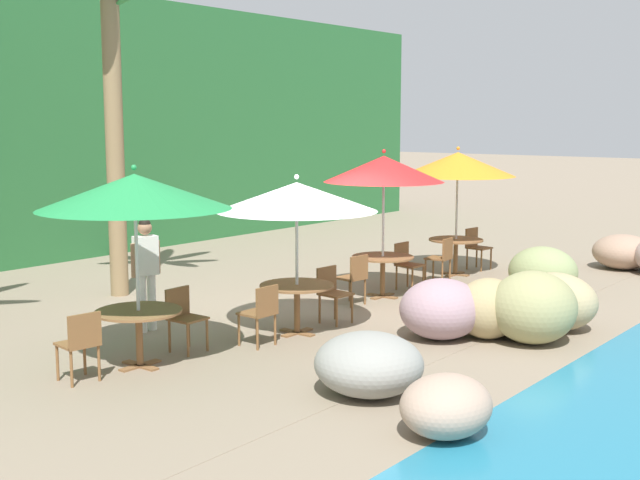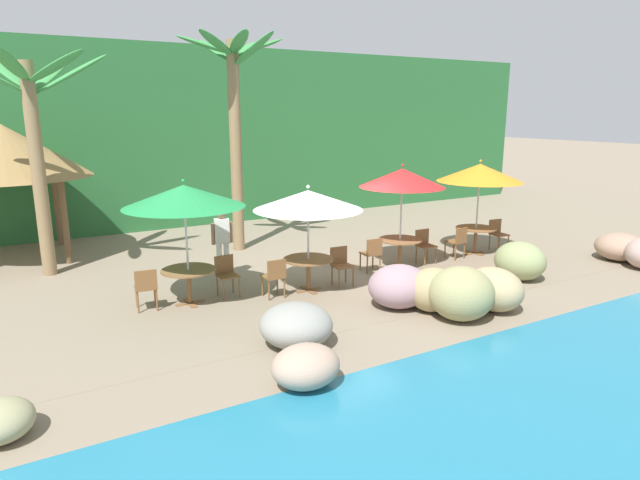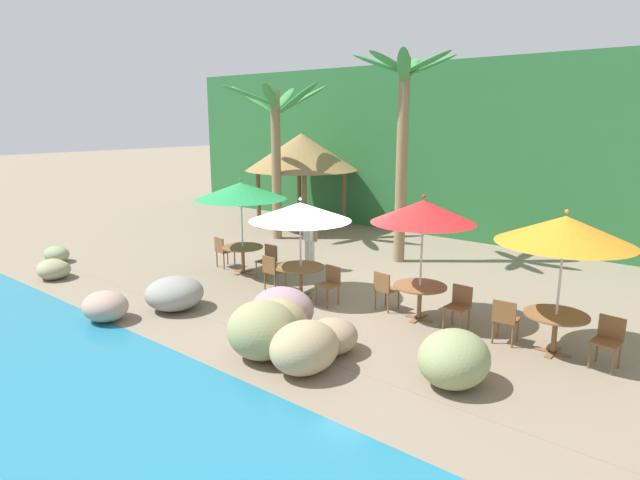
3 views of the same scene
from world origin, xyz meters
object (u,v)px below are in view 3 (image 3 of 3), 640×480
Objects in this scene: umbrella_white at (300,212)px; umbrella_orange at (565,230)px; umbrella_red at (423,212)px; chair_red_inland at (385,288)px; dining_table_orange at (556,321)px; waiter_in_white at (310,236)px; chair_white_inland at (272,270)px; chair_orange_seaward at (608,338)px; chair_orange_inland at (505,318)px; dining_table_white at (301,271)px; palapa_hut at (301,152)px; chair_green_seaward at (268,259)px; chair_red_seaward at (459,304)px; dining_table_green at (243,251)px; chair_white_seaward at (330,282)px; palm_tree_second at (403,122)px; umbrella_green at (241,191)px; dining_table_red at (420,291)px; chair_green_inland at (223,250)px; palm_tree_nearest at (276,133)px.

umbrella_white is 5.60m from umbrella_orange.
umbrella_red is 1.97m from chair_red_inland.
dining_table_orange is 0.65× the size of waiter_in_white.
chair_white_inland is at bearing -169.40° from chair_red_inland.
umbrella_red is 3.96m from chair_orange_seaward.
umbrella_orange is 1.53× the size of waiter_in_white.
chair_orange_inland is 6.23m from waiter_in_white.
palapa_hut is (-5.51, 6.26, 2.25)m from dining_table_white.
chair_green_seaward is 5.41m from chair_red_seaward.
waiter_in_white reaches higher than chair_green_seaward.
dining_table_green is 8.95m from chair_orange_seaward.
chair_orange_inland is (4.73, 0.34, -1.52)m from umbrella_white.
waiter_in_white reaches higher than chair_white_seaward.
umbrella_orange is 6.88m from palm_tree_second.
umbrella_green reaches higher than chair_red_seaward.
umbrella_green is 0.61× the size of palapa_hut.
umbrella_orange is (8.09, 0.03, 0.01)m from umbrella_green.
chair_white_inland is (1.67, -0.57, -0.10)m from dining_table_green.
chair_white_inland is at bearing -101.95° from palm_tree_second.
waiter_in_white is at bearing 139.98° from chair_white_seaward.
chair_orange_seaward is (7.28, 0.60, 0.00)m from chair_white_inland.
chair_red_seaward is (0.85, 0.06, -0.10)m from dining_table_red.
chair_red_seaward is 11.13m from palapa_hut.
chair_green_seaward is 3.71m from chair_red_inland.
umbrella_green is 7.46m from chair_orange_inland.
chair_green_inland and chair_red_inland have the same top height.
umbrella_red reaches higher than chair_orange_seaward.
waiter_in_white is at bearing 47.63° from dining_table_green.
dining_table_red is at bearing 9.15° from dining_table_white.
chair_red_inland is at bearing 12.72° from umbrella_white.
chair_red_seaward and chair_orange_inland have the same top height.
chair_white_seaward is 0.15× the size of palm_tree_second.
palm_tree_second is (0.06, 4.24, 3.40)m from dining_table_white.
palapa_hut reaches higher than umbrella_orange.
palm_tree_nearest reaches higher than chair_green_inland.
dining_table_white is (2.52, -0.49, 0.00)m from dining_table_green.
umbrella_red reaches higher than dining_table_white.
chair_white_inland is at bearing -174.59° from dining_table_white.
chair_white_inland is (0.82, -0.69, 0.00)m from chair_green_seaward.
dining_table_green is 4.55m from chair_red_inland.
umbrella_red reaches higher than dining_table_green.
chair_red_inland is (-0.85, -0.01, -0.10)m from dining_table_red.
waiter_in_white is (-6.87, 1.31, 0.37)m from dining_table_orange.
umbrella_orange is (8.09, 0.03, 1.64)m from dining_table_green.
palm_tree_second reaches higher than waiter_in_white.
chair_white_seaward is 7.71m from palm_tree_nearest.
palm_tree_nearest is (-3.97, 4.30, 3.10)m from chair_white_inland.
chair_green_inland is at bearing 178.71° from dining_table_green.
waiter_in_white is (-4.18, 1.37, -1.30)m from umbrella_red.
palapa_hut is (-4.66, 6.34, 2.35)m from chair_white_inland.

